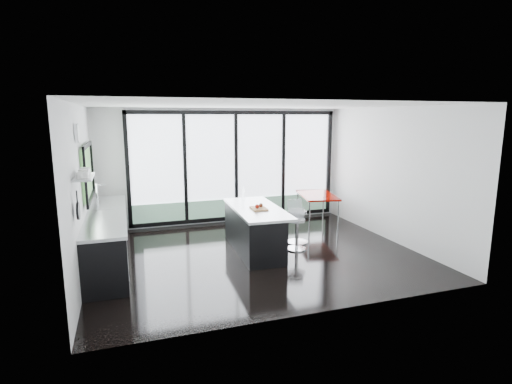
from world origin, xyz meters
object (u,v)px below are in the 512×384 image
object	(u,v)px
island	(253,229)
red_table	(317,209)
bar_stool_near	(296,234)
bar_stool_far	(297,227)

from	to	relation	value
island	red_table	xyz separation A→B (m)	(2.10, 1.41, -0.07)
island	bar_stool_near	distance (m)	0.86
bar_stool_near	red_table	size ratio (longest dim) A/B	0.46
red_table	bar_stool_near	bearing A→B (deg)	-128.12
bar_stool_far	red_table	bearing A→B (deg)	47.26
bar_stool_near	red_table	xyz separation A→B (m)	(1.28, 1.63, 0.06)
island	red_table	size ratio (longest dim) A/B	1.56
island	bar_stool_near	xyz separation A→B (m)	(0.82, -0.22, -0.13)
bar_stool_near	red_table	world-z (taller)	red_table
bar_stool_near	red_table	bearing A→B (deg)	74.72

